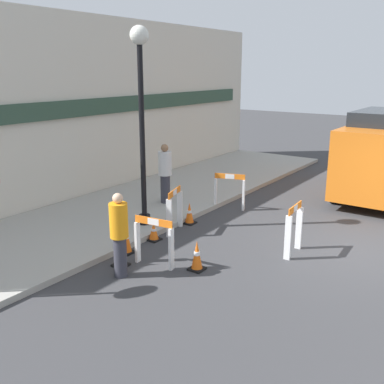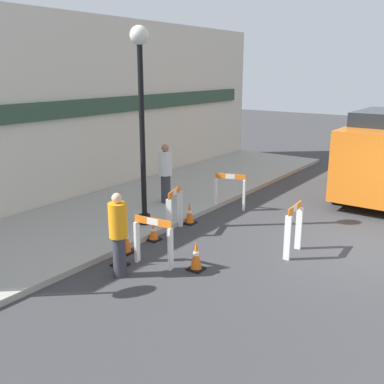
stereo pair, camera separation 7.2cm
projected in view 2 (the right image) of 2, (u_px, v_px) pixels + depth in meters
name	position (u px, v px, depth m)	size (l,w,h in m)	color
ground_plane	(371.00, 252.00, 9.94)	(60.00, 60.00, 0.00)	#38383A
sidewalk_slab	(150.00, 201.00, 13.54)	(18.00, 3.91, 0.13)	#9E9B93
storefront_facade	(98.00, 108.00, 13.96)	(18.00, 0.22, 5.50)	beige
streetlamp_post	(141.00, 100.00, 10.57)	(0.44, 0.44, 4.75)	black
barricade_0	(153.00, 240.00, 9.13)	(0.24, 0.89, 1.03)	white
barricade_1	(294.00, 228.00, 9.69)	(0.77, 0.18, 1.13)	white
barricade_2	(230.00, 190.00, 12.83)	(0.41, 0.87, 1.05)	white
barricade_3	(175.00, 209.00, 11.05)	(0.84, 0.38, 1.09)	white
traffic_cone_0	(154.00, 232.00, 10.59)	(0.30, 0.30, 0.45)	black
traffic_cone_1	(190.00, 214.00, 11.71)	(0.30, 0.30, 0.57)	black
traffic_cone_2	(120.00, 250.00, 9.17)	(0.30, 0.30, 0.70)	black
traffic_cone_3	(196.00, 256.00, 9.00)	(0.30, 0.30, 0.62)	black
traffic_cone_4	(126.00, 239.00, 9.82)	(0.30, 0.30, 0.68)	black
person_worker	(118.00, 232.00, 8.57)	(0.37, 0.37, 1.69)	#33333D
person_pedestrian	(166.00, 172.00, 12.96)	(0.48, 0.48, 1.73)	#33333D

